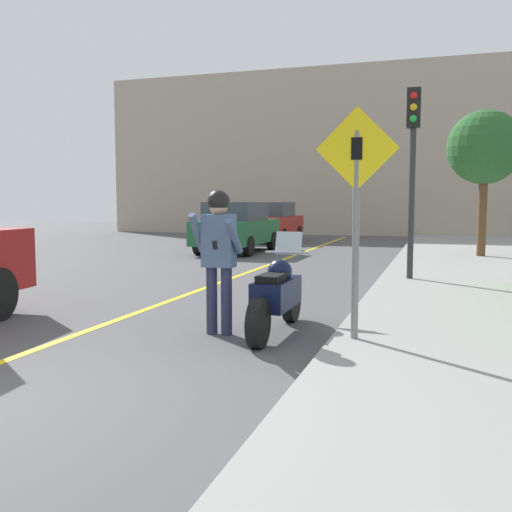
{
  "coord_description": "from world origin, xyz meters",
  "views": [
    {
      "loc": [
        3.74,
        -3.46,
        1.67
      ],
      "look_at": [
        1.45,
        3.64,
        0.97
      ],
      "focal_mm": 40.0,
      "sensor_mm": 36.0,
      "label": 1
    }
  ],
  "objects_px": {
    "person_biker": "(219,246)",
    "parked_car_green": "(237,227)",
    "motorcycle": "(277,295)",
    "traffic_light": "(413,147)",
    "crossing_sign": "(356,201)",
    "parked_car_red": "(272,222)",
    "street_tree": "(485,148)"
  },
  "relations": [
    {
      "from": "crossing_sign",
      "to": "parked_car_red",
      "type": "distance_m",
      "value": 18.17
    },
    {
      "from": "traffic_light",
      "to": "person_biker",
      "type": "bearing_deg",
      "value": -112.31
    },
    {
      "from": "traffic_light",
      "to": "street_tree",
      "type": "relative_size",
      "value": 0.91
    },
    {
      "from": "parked_car_green",
      "to": "crossing_sign",
      "type": "bearing_deg",
      "value": -64.4
    },
    {
      "from": "person_biker",
      "to": "parked_car_green",
      "type": "xyz_separation_m",
      "value": [
        -3.83,
        11.33,
        -0.28
      ]
    },
    {
      "from": "motorcycle",
      "to": "street_tree",
      "type": "distance_m",
      "value": 11.21
    },
    {
      "from": "motorcycle",
      "to": "traffic_light",
      "type": "height_order",
      "value": "traffic_light"
    },
    {
      "from": "parked_car_red",
      "to": "parked_car_green",
      "type": "bearing_deg",
      "value": -85.92
    },
    {
      "from": "traffic_light",
      "to": "parked_car_red",
      "type": "bearing_deg",
      "value": 118.27
    },
    {
      "from": "person_biker",
      "to": "traffic_light",
      "type": "xyz_separation_m",
      "value": [
        2.09,
        5.09,
        1.61
      ]
    },
    {
      "from": "traffic_light",
      "to": "motorcycle",
      "type": "bearing_deg",
      "value": -106.33
    },
    {
      "from": "person_biker",
      "to": "street_tree",
      "type": "distance_m",
      "value": 11.54
    },
    {
      "from": "person_biker",
      "to": "traffic_light",
      "type": "distance_m",
      "value": 5.73
    },
    {
      "from": "crossing_sign",
      "to": "person_biker",
      "type": "bearing_deg",
      "value": 169.55
    },
    {
      "from": "person_biker",
      "to": "motorcycle",
      "type": "bearing_deg",
      "value": 22.78
    },
    {
      "from": "traffic_light",
      "to": "street_tree",
      "type": "height_order",
      "value": "street_tree"
    },
    {
      "from": "crossing_sign",
      "to": "parked_car_green",
      "type": "bearing_deg",
      "value": 115.6
    },
    {
      "from": "motorcycle",
      "to": "crossing_sign",
      "type": "relative_size",
      "value": 0.83
    },
    {
      "from": "traffic_light",
      "to": "street_tree",
      "type": "bearing_deg",
      "value": 73.34
    },
    {
      "from": "person_biker",
      "to": "parked_car_green",
      "type": "height_order",
      "value": "person_biker"
    },
    {
      "from": "person_biker",
      "to": "traffic_light",
      "type": "bearing_deg",
      "value": 67.69
    },
    {
      "from": "person_biker",
      "to": "crossing_sign",
      "type": "xyz_separation_m",
      "value": [
        1.75,
        -0.32,
        0.56
      ]
    },
    {
      "from": "person_biker",
      "to": "parked_car_red",
      "type": "bearing_deg",
      "value": 104.09
    },
    {
      "from": "traffic_light",
      "to": "parked_car_green",
      "type": "distance_m",
      "value": 8.81
    },
    {
      "from": "street_tree",
      "to": "parked_car_red",
      "type": "relative_size",
      "value": 0.97
    },
    {
      "from": "motorcycle",
      "to": "crossing_sign",
      "type": "height_order",
      "value": "crossing_sign"
    },
    {
      "from": "traffic_light",
      "to": "parked_car_red",
      "type": "distance_m",
      "value": 13.45
    },
    {
      "from": "crossing_sign",
      "to": "street_tree",
      "type": "distance_m",
      "value": 11.32
    },
    {
      "from": "motorcycle",
      "to": "person_biker",
      "type": "height_order",
      "value": "person_biker"
    },
    {
      "from": "motorcycle",
      "to": "person_biker",
      "type": "relative_size",
      "value": 1.16
    },
    {
      "from": "person_biker",
      "to": "crossing_sign",
      "type": "height_order",
      "value": "crossing_sign"
    },
    {
      "from": "crossing_sign",
      "to": "motorcycle",
      "type": "bearing_deg",
      "value": 150.4
    }
  ]
}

